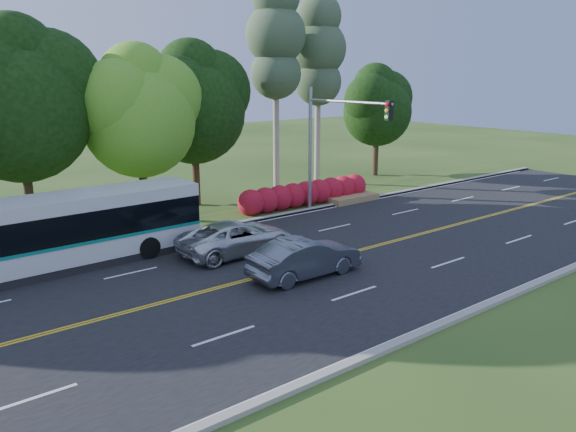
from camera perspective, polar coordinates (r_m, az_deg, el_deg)
ground at (r=23.30m, az=1.57°, el=-5.05°), size 120.00×120.00×0.00m
road at (r=23.30m, az=1.57°, el=-5.03°), size 60.00×14.00×0.02m
curb_north at (r=28.90m, az=-7.51°, el=-1.17°), size 60.00×0.30×0.15m
curb_south at (r=18.74m, az=15.88°, el=-10.35°), size 60.00×0.30×0.15m
grass_verge at (r=30.46m, az=-9.28°, el=-0.48°), size 60.00×4.00×0.10m
lane_markings at (r=23.24m, az=1.39°, el=-5.04°), size 57.60×13.82×0.00m
tree_row at (r=30.39m, az=-21.47°, el=11.47°), size 44.70×9.10×13.84m
bougainvillea_hedge at (r=33.59m, az=2.16°, el=2.25°), size 9.50×2.25×1.50m
traffic_signal at (r=30.49m, az=4.59°, el=8.51°), size 0.42×6.10×7.00m
transit_bus at (r=24.36m, az=-21.99°, el=-1.59°), size 11.40×2.77×2.97m
sedan at (r=21.81m, az=1.73°, el=-4.25°), size 4.65×1.69×1.52m
suv at (r=24.67m, az=-5.26°, el=-2.17°), size 5.26×2.47×1.46m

